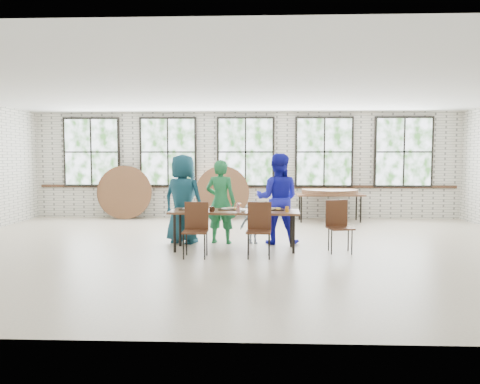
{
  "coord_description": "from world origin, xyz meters",
  "views": [
    {
      "loc": [
        0.36,
        -8.77,
        1.75
      ],
      "look_at": [
        0.0,
        0.4,
        1.05
      ],
      "focal_mm": 35.0,
      "sensor_mm": 36.0,
      "label": 1
    }
  ],
  "objects_px": {
    "chair_near_right": "(259,225)",
    "storage_table": "(329,196)",
    "dining_table": "(235,213)",
    "chair_near_left": "(196,225)"
  },
  "relations": [
    {
      "from": "chair_near_left",
      "to": "chair_near_right",
      "type": "distance_m",
      "value": 1.1
    },
    {
      "from": "dining_table",
      "to": "chair_near_left",
      "type": "distance_m",
      "value": 0.9
    },
    {
      "from": "chair_near_left",
      "to": "storage_table",
      "type": "bearing_deg",
      "value": 56.73
    },
    {
      "from": "dining_table",
      "to": "chair_near_right",
      "type": "distance_m",
      "value": 0.74
    },
    {
      "from": "chair_near_left",
      "to": "storage_table",
      "type": "xyz_separation_m",
      "value": [
        3.01,
        4.57,
        0.13
      ]
    },
    {
      "from": "dining_table",
      "to": "chair_near_right",
      "type": "xyz_separation_m",
      "value": [
        0.46,
        -0.57,
        -0.13
      ]
    },
    {
      "from": "storage_table",
      "to": "chair_near_left",
      "type": "bearing_deg",
      "value": -125.9
    },
    {
      "from": "chair_near_left",
      "to": "dining_table",
      "type": "bearing_deg",
      "value": 43.68
    },
    {
      "from": "chair_near_right",
      "to": "storage_table",
      "type": "distance_m",
      "value": 4.91
    },
    {
      "from": "chair_near_right",
      "to": "storage_table",
      "type": "height_order",
      "value": "chair_near_right"
    }
  ]
}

